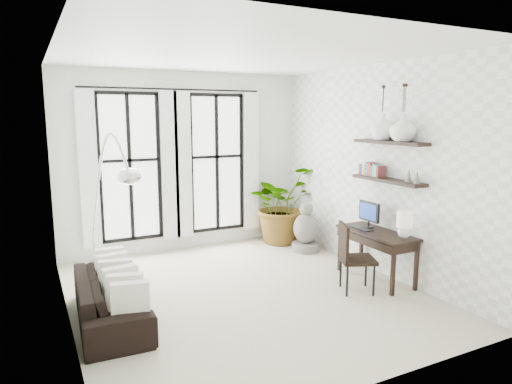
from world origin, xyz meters
TOP-DOWN VIEW (x-y plane):
  - floor at (0.00, 0.00)m, footprint 5.00×5.00m
  - ceiling at (0.00, 0.00)m, footprint 5.00×5.00m
  - wall_left at (-2.25, 0.00)m, footprint 0.00×5.00m
  - wall_right at (2.25, 0.00)m, footprint 0.00×5.00m
  - wall_back at (0.00, 2.50)m, footprint 4.50×0.00m
  - windows at (-0.20, 2.43)m, footprint 3.26×0.13m
  - wall_shelves at (2.11, -0.39)m, footprint 0.25×1.30m
  - sofa at (-1.80, -0.06)m, footprint 0.83×1.92m
  - throw_pillows at (-1.70, -0.06)m, footprint 0.40×1.52m
  - plant at (1.75, 2.04)m, footprint 1.70×1.60m
  - desk at (1.95, -0.48)m, footprint 0.53×1.26m
  - desk_chair at (1.34, -0.61)m, footprint 0.60×0.60m
  - arc_lamp at (-1.69, 0.20)m, footprint 0.72×0.74m
  - buddha at (1.84, 1.30)m, footprint 0.50×0.50m
  - vase_a at (2.11, -0.68)m, footprint 0.37×0.37m
  - vase_b at (2.11, -0.28)m, footprint 0.37×0.37m

SIDE VIEW (x-z plane):
  - floor at x=0.00m, z-range 0.00..0.00m
  - sofa at x=-1.80m, z-range 0.00..0.55m
  - buddha at x=1.84m, z-range -0.07..0.83m
  - throw_pillows at x=-1.70m, z-range 0.30..0.70m
  - desk_chair at x=1.34m, z-range 0.07..1.04m
  - desk at x=1.95m, z-range 0.13..1.27m
  - plant at x=1.75m, z-range 0.00..1.50m
  - windows at x=-0.20m, z-range 0.24..2.88m
  - wall_left at x=-2.25m, z-range -0.90..4.10m
  - wall_right at x=2.25m, z-range -0.90..4.10m
  - wall_back at x=0.00m, z-range -0.65..3.85m
  - arc_lamp at x=-1.69m, z-range 0.56..2.80m
  - wall_shelves at x=2.11m, z-range 1.43..2.03m
  - vase_a at x=2.11m, z-range 2.07..2.46m
  - vase_b at x=2.11m, z-range 2.07..2.46m
  - ceiling at x=0.00m, z-range 3.20..3.20m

